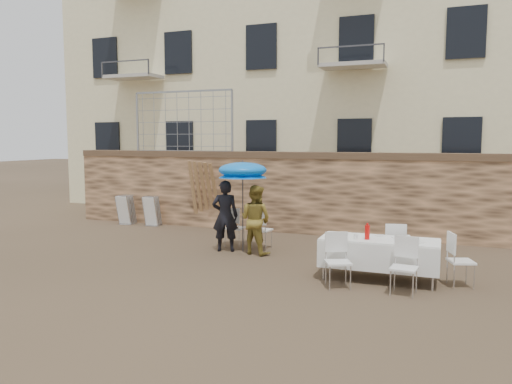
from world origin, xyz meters
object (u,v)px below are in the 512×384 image
(woman_dress, at_px, (255,220))
(chair_stack_left, at_px, (129,209))
(chair_stack_right, at_px, (154,210))
(couple_chair_left, at_px, (235,227))
(table_chair_front_right, at_px, (404,267))
(soda_bottle, at_px, (367,232))
(couple_chair_right, at_px, (262,229))
(table_chair_back, at_px, (394,247))
(table_chair_front_left, at_px, (338,261))
(table_chair_side, at_px, (461,260))
(umbrella, at_px, (243,173))
(banquet_table, at_px, (379,241))
(man_suit, at_px, (225,216))

(woman_dress, xyz_separation_m, chair_stack_left, (-5.09, 2.42, -0.32))
(chair_stack_left, xyz_separation_m, chair_stack_right, (0.90, 0.00, 0.00))
(couple_chair_left, bearing_deg, table_chair_front_right, 147.61)
(soda_bottle, relative_size, chair_stack_right, 0.28)
(couple_chair_right, xyz_separation_m, table_chair_back, (3.13, -0.93, 0.00))
(woman_dress, distance_m, table_chair_front_left, 3.01)
(table_chair_side, bearing_deg, chair_stack_left, 51.18)
(couple_chair_right, xyz_separation_m, table_chair_side, (4.33, -1.63, 0.00))
(table_chair_front_left, bearing_deg, chair_stack_right, 121.98)
(couple_chair_right, distance_m, table_chair_front_right, 4.24)
(umbrella, bearing_deg, chair_stack_right, 148.83)
(soda_bottle, bearing_deg, woman_dress, 153.54)
(banquet_table, relative_size, table_chair_front_left, 2.19)
(banquet_table, distance_m, chair_stack_left, 8.75)
(table_chair_back, bearing_deg, couple_chair_left, -25.49)
(banquet_table, bearing_deg, soda_bottle, -143.13)
(couple_chair_left, height_order, soda_bottle, soda_bottle)
(man_suit, distance_m, couple_chair_right, 0.96)
(couple_chair_left, bearing_deg, banquet_table, 153.10)
(couple_chair_left, relative_size, couple_chair_right, 1.00)
(table_chair_front_right, bearing_deg, table_chair_front_left, -174.22)
(man_suit, xyz_separation_m, chair_stack_right, (-3.44, 2.42, -0.37))
(table_chair_front_left, height_order, table_chair_back, same)
(woman_dress, bearing_deg, table_chair_front_right, 164.55)
(table_chair_front_left, distance_m, table_chair_side, 2.17)
(couple_chair_right, height_order, table_chair_back, same)
(woman_dress, height_order, table_chair_back, woman_dress)
(chair_stack_right, bearing_deg, chair_stack_left, 180.00)
(table_chair_front_right, distance_m, chair_stack_left, 9.53)
(table_chair_front_right, bearing_deg, chair_stack_right, 155.86)
(couple_chair_left, height_order, table_chair_side, same)
(soda_bottle, height_order, table_chair_side, soda_bottle)
(couple_chair_right, relative_size, table_chair_back, 1.00)
(umbrella, height_order, couple_chair_right, umbrella)
(table_chair_front_left, xyz_separation_m, table_chair_side, (2.00, 0.85, 0.00))
(soda_bottle, distance_m, table_chair_front_left, 0.84)
(man_suit, xyz_separation_m, soda_bottle, (3.43, -1.33, 0.08))
(man_suit, relative_size, table_chair_front_right, 1.72)
(table_chair_side, relative_size, chair_stack_left, 1.04)
(banquet_table, bearing_deg, table_chair_side, 4.09)
(couple_chair_right, bearing_deg, chair_stack_left, -14.59)
(chair_stack_left, bearing_deg, couple_chair_right, -20.38)
(couple_chair_left, bearing_deg, man_suit, 88.63)
(couple_chair_right, bearing_deg, couple_chair_left, 5.79)
(man_suit, height_order, couple_chair_right, man_suit)
(table_chair_back, bearing_deg, table_chair_front_left, 50.92)
(couple_chair_right, height_order, chair_stack_right, couple_chair_right)
(table_chair_front_left, distance_m, chair_stack_right, 7.80)
(couple_chair_left, relative_size, soda_bottle, 3.69)
(man_suit, distance_m, table_chair_front_right, 4.58)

